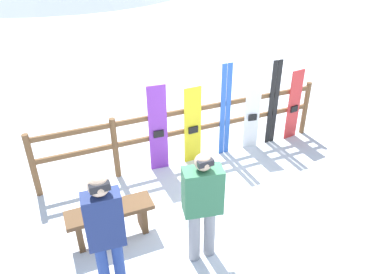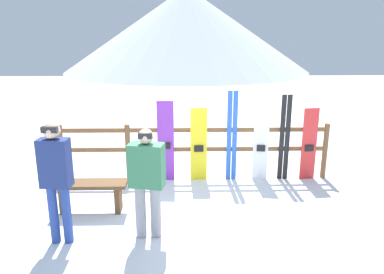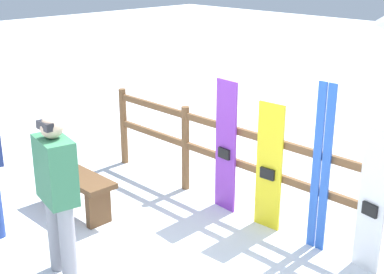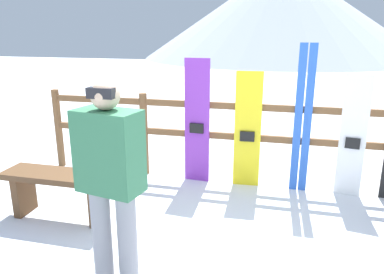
{
  "view_description": "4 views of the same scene",
  "coord_description": "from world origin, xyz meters",
  "px_view_note": "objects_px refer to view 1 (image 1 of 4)",
  "views": [
    {
      "loc": [
        -2.16,
        -3.55,
        3.77
      ],
      "look_at": [
        -0.2,
        1.0,
        0.89
      ],
      "focal_mm": 35.0,
      "sensor_mm": 36.0,
      "label": 1
    },
    {
      "loc": [
        -0.18,
        -5.15,
        2.74
      ],
      "look_at": [
        -0.06,
        1.04,
        1.02
      ],
      "focal_mm": 35.0,
      "sensor_mm": 36.0,
      "label": 2
    },
    {
      "loc": [
        3.28,
        -2.64,
        2.87
      ],
      "look_at": [
        -0.37,
        0.93,
        1.11
      ],
      "focal_mm": 50.0,
      "sensor_mm": 36.0,
      "label": 3
    },
    {
      "loc": [
        0.48,
        -2.73,
        1.88
      ],
      "look_at": [
        -0.42,
        0.89,
        0.8
      ],
      "focal_mm": 35.0,
      "sensor_mm": 36.0,
      "label": 4
    }
  ],
  "objects_px": {
    "person_navy": "(106,230)",
    "ski_pair_black": "(273,103)",
    "bench": "(110,217)",
    "ski_pair_blue": "(225,111)",
    "snowboard_white": "(252,114)",
    "snowboard_red": "(294,105)",
    "snowboard_purple": "(158,129)",
    "person_plaid_green": "(202,202)",
    "snowboard_yellow": "(193,126)"
  },
  "relations": [
    {
      "from": "person_plaid_green",
      "to": "ski_pair_black",
      "type": "relative_size",
      "value": 0.93
    },
    {
      "from": "ski_pair_black",
      "to": "ski_pair_blue",
      "type": "bearing_deg",
      "value": -180.0
    },
    {
      "from": "bench",
      "to": "person_navy",
      "type": "distance_m",
      "value": 1.13
    },
    {
      "from": "person_plaid_green",
      "to": "snowboard_yellow",
      "type": "xyz_separation_m",
      "value": [
        0.78,
        2.09,
        -0.18
      ]
    },
    {
      "from": "bench",
      "to": "ski_pair_black",
      "type": "bearing_deg",
      "value": 21.05
    },
    {
      "from": "bench",
      "to": "ski_pair_black",
      "type": "distance_m",
      "value": 3.66
    },
    {
      "from": "snowboard_purple",
      "to": "ski_pair_blue",
      "type": "distance_m",
      "value": 1.26
    },
    {
      "from": "person_navy",
      "to": "snowboard_yellow",
      "type": "distance_m",
      "value": 2.96
    },
    {
      "from": "snowboard_yellow",
      "to": "snowboard_white",
      "type": "height_order",
      "value": "snowboard_white"
    },
    {
      "from": "snowboard_white",
      "to": "snowboard_red",
      "type": "distance_m",
      "value": 0.93
    },
    {
      "from": "bench",
      "to": "person_plaid_green",
      "type": "xyz_separation_m",
      "value": [
        0.98,
        -0.79,
        0.53
      ]
    },
    {
      "from": "bench",
      "to": "ski_pair_blue",
      "type": "relative_size",
      "value": 0.66
    },
    {
      "from": "person_plaid_green",
      "to": "ski_pair_black",
      "type": "distance_m",
      "value": 3.19
    },
    {
      "from": "bench",
      "to": "ski_pair_blue",
      "type": "bearing_deg",
      "value": 28.7
    },
    {
      "from": "snowboard_white",
      "to": "bench",
      "type": "bearing_deg",
      "value": -156.14
    },
    {
      "from": "person_plaid_green",
      "to": "ski_pair_black",
      "type": "xyz_separation_m",
      "value": [
        2.41,
        2.09,
        -0.06
      ]
    },
    {
      "from": "snowboard_yellow",
      "to": "ski_pair_blue",
      "type": "distance_m",
      "value": 0.65
    },
    {
      "from": "person_plaid_green",
      "to": "ski_pair_blue",
      "type": "xyz_separation_m",
      "value": [
        1.4,
        2.09,
        -0.02
      ]
    },
    {
      "from": "person_navy",
      "to": "ski_pair_black",
      "type": "relative_size",
      "value": 1.01
    },
    {
      "from": "person_plaid_green",
      "to": "snowboard_yellow",
      "type": "relative_size",
      "value": 1.1
    },
    {
      "from": "bench",
      "to": "person_navy",
      "type": "xyz_separation_m",
      "value": [
        -0.18,
        -0.92,
        0.64
      ]
    },
    {
      "from": "person_plaid_green",
      "to": "snowboard_yellow",
      "type": "distance_m",
      "value": 2.23
    },
    {
      "from": "person_plaid_green",
      "to": "person_navy",
      "type": "bearing_deg",
      "value": -173.67
    },
    {
      "from": "bench",
      "to": "snowboard_purple",
      "type": "distance_m",
      "value": 1.77
    },
    {
      "from": "bench",
      "to": "snowboard_red",
      "type": "relative_size",
      "value": 0.82
    },
    {
      "from": "person_navy",
      "to": "snowboard_red",
      "type": "height_order",
      "value": "person_navy"
    },
    {
      "from": "ski_pair_blue",
      "to": "ski_pair_black",
      "type": "xyz_separation_m",
      "value": [
        1.01,
        0.0,
        -0.04
      ]
    },
    {
      "from": "person_plaid_green",
      "to": "snowboard_yellow",
      "type": "bearing_deg",
      "value": 69.62
    },
    {
      "from": "person_navy",
      "to": "snowboard_purple",
      "type": "distance_m",
      "value": 2.59
    },
    {
      "from": "snowboard_yellow",
      "to": "bench",
      "type": "bearing_deg",
      "value": -143.47
    },
    {
      "from": "snowboard_white",
      "to": "ski_pair_black",
      "type": "distance_m",
      "value": 0.47
    },
    {
      "from": "snowboard_purple",
      "to": "snowboard_red",
      "type": "height_order",
      "value": "snowboard_purple"
    },
    {
      "from": "person_navy",
      "to": "ski_pair_black",
      "type": "distance_m",
      "value": 4.21
    },
    {
      "from": "snowboard_purple",
      "to": "snowboard_white",
      "type": "relative_size",
      "value": 1.1
    },
    {
      "from": "snowboard_red",
      "to": "snowboard_yellow",
      "type": "bearing_deg",
      "value": 180.0
    },
    {
      "from": "bench",
      "to": "snowboard_white",
      "type": "height_order",
      "value": "snowboard_white"
    },
    {
      "from": "person_navy",
      "to": "ski_pair_blue",
      "type": "xyz_separation_m",
      "value": [
        2.57,
        2.22,
        -0.12
      ]
    },
    {
      "from": "ski_pair_blue",
      "to": "person_navy",
      "type": "bearing_deg",
      "value": -139.13
    },
    {
      "from": "person_plaid_green",
      "to": "ski_pair_black",
      "type": "height_order",
      "value": "ski_pair_black"
    },
    {
      "from": "person_plaid_green",
      "to": "ski_pair_blue",
      "type": "bearing_deg",
      "value": 56.15
    },
    {
      "from": "snowboard_white",
      "to": "ski_pair_black",
      "type": "bearing_deg",
      "value": 0.45
    },
    {
      "from": "snowboard_white",
      "to": "snowboard_red",
      "type": "height_order",
      "value": "snowboard_white"
    },
    {
      "from": "person_navy",
      "to": "person_plaid_green",
      "type": "bearing_deg",
      "value": 6.33
    },
    {
      "from": "snowboard_white",
      "to": "snowboard_red",
      "type": "bearing_deg",
      "value": -0.0
    },
    {
      "from": "person_navy",
      "to": "ski_pair_black",
      "type": "bearing_deg",
      "value": 31.86
    },
    {
      "from": "snowboard_yellow",
      "to": "ski_pair_black",
      "type": "bearing_deg",
      "value": 0.12
    },
    {
      "from": "bench",
      "to": "snowboard_purple",
      "type": "height_order",
      "value": "snowboard_purple"
    },
    {
      "from": "bench",
      "to": "snowboard_purple",
      "type": "relative_size",
      "value": 0.74
    },
    {
      "from": "bench",
      "to": "ski_pair_blue",
      "type": "distance_m",
      "value": 2.76
    },
    {
      "from": "snowboard_white",
      "to": "ski_pair_blue",
      "type": "bearing_deg",
      "value": 179.64
    }
  ]
}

